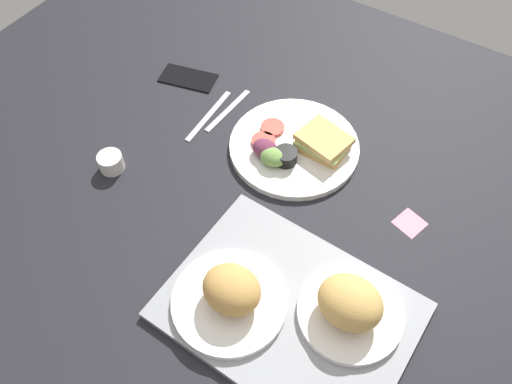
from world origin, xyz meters
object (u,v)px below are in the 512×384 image
plate_with_salad (296,146)px  espresso_cup (111,162)px  bread_plate_far (231,295)px  cell_phone (188,77)px  sticky_note (410,223)px  knife (209,115)px  fork (228,110)px  serving_tray (289,310)px  bread_plate_near (350,306)px

plate_with_salad → espresso_cup: 42.07cm
bread_plate_far → plate_with_salad: 41.01cm
bread_plate_far → cell_phone: (45.03, -46.42, -4.33)cm
sticky_note → bread_plate_far: bearing=59.1°
plate_with_salad → knife: size_ratio=1.59×
bread_plate_far → sticky_note: bearing=-120.9°
plate_with_salad → espresso_cup: plate_with_salad is taller
fork → cell_phone: bearing=-102.1°
knife → espresso_cup: bearing=-22.7°
serving_tray → cell_phone: bearing=-37.3°
bread_plate_near → bread_plate_far: (19.46, 9.42, -0.66)cm
bread_plate_near → bread_plate_far: bread_plate_near is taller
espresso_cup → fork: (-11.93, -29.02, -1.75)cm
bread_plate_near → knife: bearing=-29.0°
espresso_cup → fork: espresso_cup is taller
knife → fork: bearing=140.1°
bread_plate_far → cell_phone: size_ratio=1.51×
serving_tray → plate_with_salad: 39.94cm
bread_plate_far → sticky_note: (-21.28, -35.55, -4.67)cm
bread_plate_far → cell_phone: 64.82cm
serving_tray → fork: (39.48, -37.61, -0.55)cm
plate_with_salad → fork: (20.65, -2.41, -1.39)cm
cell_phone → bread_plate_far: bearing=120.0°
espresso_cup → cell_phone: bearing=-84.1°
bread_plate_near → sticky_note: (-1.82, -26.13, -5.33)cm
bread_plate_near → espresso_cup: size_ratio=3.50×
fork → plate_with_salad: bearing=86.3°
bread_plate_near → plate_with_salad: (28.47, -30.47, -3.75)cm
bread_plate_near → sticky_note: size_ratio=3.50×
bread_plate_far → knife: bread_plate_far is taller
espresso_cup → bread_plate_near: bearing=176.4°
serving_tray → plate_with_salad: size_ratio=1.49×
cell_phone → plate_with_salad: bearing=155.5°
bread_plate_near → espresso_cup: (61.05, -3.86, -3.39)cm
serving_tray → bread_plate_far: bearing=25.5°
cell_phone → fork: bearing=150.8°
fork → espresso_cup: bearing=-19.4°
fork → sticky_note: (-50.95, 6.75, -0.19)cm
serving_tray → cell_phone: 68.93cm
plate_with_salad → knife: bearing=3.9°
bread_plate_near → fork: 59.33cm
plate_with_salad → fork: bearing=-6.6°
espresso_cup → plate_with_salad: bearing=-140.8°
plate_with_salad → cell_phone: plate_with_salad is taller
fork → knife: (3.00, 4.00, 0.00)cm
bread_plate_far → fork: bearing=-55.0°
espresso_cup → sticky_note: bearing=-160.5°
bread_plate_near → plate_with_salad: bearing=-46.9°
espresso_cup → knife: size_ratio=0.29×
cell_phone → sticky_note: 67.20cm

